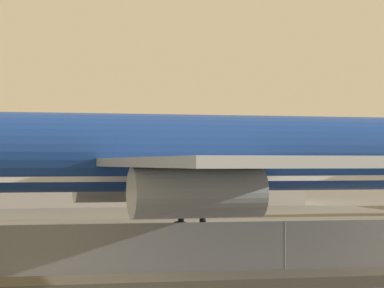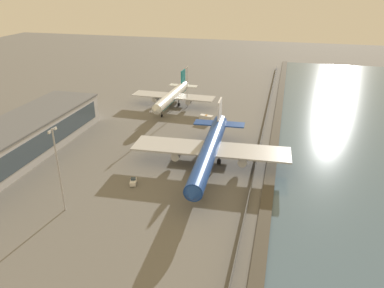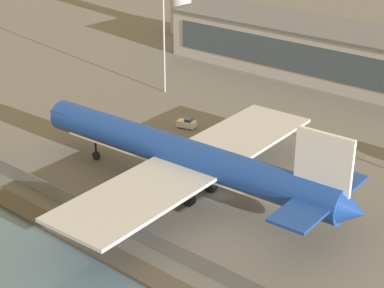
% 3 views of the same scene
% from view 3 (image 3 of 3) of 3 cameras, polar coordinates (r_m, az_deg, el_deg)
% --- Properties ---
extents(ground_plane, '(500.00, 500.00, 0.00)m').
position_cam_3_polar(ground_plane, '(91.02, 2.39, -4.56)').
color(ground_plane, '#66635E').
extents(shoreline_seawall, '(320.00, 3.00, 0.50)m').
position_cam_3_polar(shoreline_seawall, '(78.05, -7.08, -9.91)').
color(shoreline_seawall, '#474238').
rests_on(shoreline_seawall, ground).
extents(perimeter_fence, '(280.00, 0.10, 2.43)m').
position_cam_3_polar(perimeter_fence, '(80.08, -4.75, -8.00)').
color(perimeter_fence, slate).
rests_on(perimeter_fence, ground).
extents(cargo_jet_blue, '(54.75, 47.38, 14.76)m').
position_cam_3_polar(cargo_jet_blue, '(89.00, -0.55, -1.16)').
color(cargo_jet_blue, '#193D93').
rests_on(cargo_jet_blue, ground).
extents(baggage_tug, '(3.51, 2.41, 1.80)m').
position_cam_3_polar(baggage_tug, '(112.77, -0.48, 1.83)').
color(baggage_tug, white).
rests_on(baggage_tug, ground).
extents(terminal_building, '(76.73, 18.96, 10.93)m').
position_cam_3_polar(terminal_building, '(141.08, 12.62, 7.91)').
color(terminal_building, '#B2B2B7').
rests_on(terminal_building, ground).
extents(apron_light_mast_apron_west, '(3.20, 0.40, 21.40)m').
position_cam_3_polar(apron_light_mast_apron_west, '(127.23, -2.52, 9.75)').
color(apron_light_mast_apron_west, '#A8A8AD').
rests_on(apron_light_mast_apron_west, ground).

